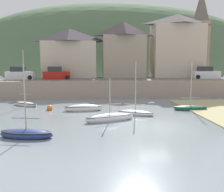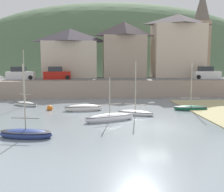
# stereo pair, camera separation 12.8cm
# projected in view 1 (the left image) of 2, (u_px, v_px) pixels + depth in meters

# --- Properties ---
(quay_seawall) EXTENTS (48.00, 9.40, 2.40)m
(quay_seawall) POSITION_uv_depth(u_px,v_px,m) (127.00, 87.00, 37.37)
(quay_seawall) COLOR #A18B7B
(quay_seawall) RESTS_ON ground
(hillside_backdrop) EXTENTS (80.00, 44.00, 24.59)m
(hillside_backdrop) POSITION_uv_depth(u_px,v_px,m) (115.00, 50.00, 73.77)
(hillside_backdrop) COLOR #506A4A
(hillside_backdrop) RESTS_ON ground
(waterfront_building_left) EXTENTS (9.27, 5.53, 8.27)m
(waterfront_building_left) POSITION_uv_depth(u_px,v_px,m) (70.00, 53.00, 43.69)
(waterfront_building_left) COLOR beige
(waterfront_building_left) RESTS_ON ground
(waterfront_building_centre) EXTENTS (7.46, 5.24, 9.50)m
(waterfront_building_centre) POSITION_uv_depth(u_px,v_px,m) (123.00, 49.00, 44.23)
(waterfront_building_centre) COLOR tan
(waterfront_building_centre) RESTS_ON ground
(waterfront_building_right) EXTENTS (8.99, 5.33, 10.87)m
(waterfront_building_right) POSITION_uv_depth(u_px,v_px,m) (177.00, 46.00, 44.77)
(waterfront_building_right) COLOR beige
(waterfront_building_right) RESTS_ON ground
(church_with_spire) EXTENTS (3.00, 3.00, 16.30)m
(church_with_spire) POSITION_uv_depth(u_px,v_px,m) (200.00, 32.00, 48.73)
(church_with_spire) COLOR tan
(church_with_spire) RESTS_ON ground
(sailboat_far_left) EXTENTS (3.50, 2.72, 6.52)m
(sailboat_far_left) POSITION_uv_depth(u_px,v_px,m) (25.00, 104.00, 29.51)
(sailboat_far_left) COLOR silver
(sailboat_far_left) RESTS_ON ground
(sailboat_nearest_shore) EXTENTS (4.10, 1.53, 0.86)m
(sailboat_nearest_shore) POSITION_uv_depth(u_px,v_px,m) (83.00, 108.00, 26.56)
(sailboat_nearest_shore) COLOR white
(sailboat_nearest_shore) RESTS_ON ground
(rowboat_small_beached) EXTENTS (3.61, 1.53, 5.20)m
(rowboat_small_beached) POSITION_uv_depth(u_px,v_px,m) (190.00, 108.00, 27.03)
(rowboat_small_beached) COLOR #145739
(rowboat_small_beached) RESTS_ON ground
(motorboat_with_cabin) EXTENTS (4.60, 2.52, 3.87)m
(motorboat_with_cabin) POSITION_uv_depth(u_px,v_px,m) (110.00, 118.00, 21.98)
(motorboat_with_cabin) COLOR white
(motorboat_with_cabin) RESTS_ON ground
(dinghy_open_wooden) EXTENTS (3.86, 2.00, 5.09)m
(dinghy_open_wooden) POSITION_uv_depth(u_px,v_px,m) (26.00, 134.00, 17.15)
(dinghy_open_wooden) COLOR navy
(dinghy_open_wooden) RESTS_ON ground
(fishing_boat_green) EXTENTS (3.69, 2.36, 5.27)m
(fishing_boat_green) POSITION_uv_depth(u_px,v_px,m) (135.00, 113.00, 24.43)
(fishing_boat_green) COLOR silver
(fishing_boat_green) RESTS_ON ground
(parked_car_near_slipway) EXTENTS (4.20, 1.95, 1.95)m
(parked_car_near_slipway) POSITION_uv_depth(u_px,v_px,m) (20.00, 74.00, 39.20)
(parked_car_near_slipway) COLOR silver
(parked_car_near_slipway) RESTS_ON ground
(parked_car_by_wall) EXTENTS (4.24, 2.06, 1.95)m
(parked_car_by_wall) POSITION_uv_depth(u_px,v_px,m) (56.00, 74.00, 39.57)
(parked_car_by_wall) COLOR red
(parked_car_by_wall) RESTS_ON ground
(parked_car_end_of_row) EXTENTS (4.19, 1.93, 1.95)m
(parked_car_end_of_row) POSITION_uv_depth(u_px,v_px,m) (206.00, 74.00, 41.17)
(parked_car_end_of_row) COLOR white
(parked_car_end_of_row) RESTS_ON ground
(mooring_buoy) EXTENTS (0.64, 0.64, 0.64)m
(mooring_buoy) POSITION_uv_depth(u_px,v_px,m) (50.00, 108.00, 26.97)
(mooring_buoy) COLOR orange
(mooring_buoy) RESTS_ON ground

